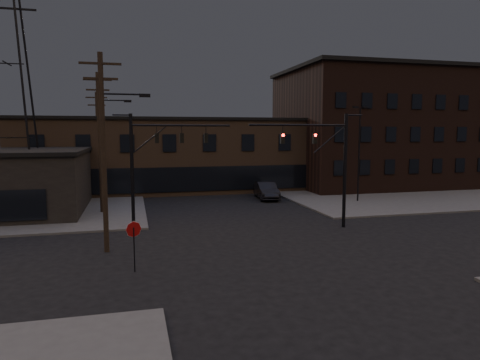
# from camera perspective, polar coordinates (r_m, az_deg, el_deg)

# --- Properties ---
(ground) EXTENTS (140.00, 140.00, 0.00)m
(ground) POSITION_cam_1_polar(r_m,az_deg,el_deg) (24.95, 5.07, -9.27)
(ground) COLOR black
(ground) RESTS_ON ground
(sidewalk_ne) EXTENTS (30.00, 30.00, 0.15)m
(sidewalk_ne) POSITION_cam_1_polar(r_m,az_deg,el_deg) (54.20, 19.51, -1.01)
(sidewalk_ne) COLOR #474744
(sidewalk_ne) RESTS_ON ground
(building_row) EXTENTS (40.00, 12.00, 8.00)m
(building_row) POSITION_cam_1_polar(r_m,az_deg,el_deg) (51.35, -5.26, 3.33)
(building_row) COLOR brown
(building_row) RESTS_ON ground
(building_right) EXTENTS (22.00, 16.00, 14.00)m
(building_right) POSITION_cam_1_polar(r_m,az_deg,el_deg) (57.15, 17.54, 6.38)
(building_right) COLOR black
(building_right) RESTS_ON ground
(traffic_signal_near) EXTENTS (7.12, 0.24, 8.00)m
(traffic_signal_near) POSITION_cam_1_polar(r_m,az_deg,el_deg) (30.31, 11.94, 2.87)
(traffic_signal_near) COLOR black
(traffic_signal_near) RESTS_ON ground
(traffic_signal_far) EXTENTS (7.12, 0.24, 8.00)m
(traffic_signal_far) POSITION_cam_1_polar(r_m,az_deg,el_deg) (30.73, -11.85, 3.07)
(traffic_signal_far) COLOR black
(traffic_signal_far) RESTS_ON ground
(stop_sign) EXTENTS (0.72, 0.33, 2.48)m
(stop_sign) POSITION_cam_1_polar(r_m,az_deg,el_deg) (21.24, -13.98, -7.08)
(stop_sign) COLOR black
(stop_sign) RESTS_ON ground
(utility_pole_near) EXTENTS (3.70, 0.28, 11.00)m
(utility_pole_near) POSITION_cam_1_polar(r_m,az_deg,el_deg) (24.71, -17.62, 4.11)
(utility_pole_near) COLOR black
(utility_pole_near) RESTS_ON ground
(utility_pole_mid) EXTENTS (3.70, 0.28, 11.50)m
(utility_pole_mid) POSITION_cam_1_polar(r_m,az_deg,el_deg) (36.74, -18.12, 5.15)
(utility_pole_mid) COLOR black
(utility_pole_mid) RESTS_ON ground
(utility_pole_far) EXTENTS (2.20, 0.28, 11.00)m
(utility_pole_far) POSITION_cam_1_polar(r_m,az_deg,el_deg) (48.79, -18.42, 4.97)
(utility_pole_far) COLOR black
(utility_pole_far) RESTS_ON ground
(transmission_tower) EXTENTS (7.00, 7.00, 25.00)m
(transmission_tower) POSITION_cam_1_polar(r_m,az_deg,el_deg) (42.27, -28.63, 13.49)
(transmission_tower) COLOR black
(transmission_tower) RESTS_ON ground
(lot_light_a) EXTENTS (1.50, 0.28, 9.14)m
(lot_light_a) POSITION_cam_1_polar(r_m,az_deg,el_deg) (42.26, 15.62, 4.52)
(lot_light_a) COLOR black
(lot_light_a) RESTS_ON ground
(lot_light_b) EXTENTS (1.50, 0.28, 9.14)m
(lot_light_b) POSITION_cam_1_polar(r_m,az_deg,el_deg) (49.65, 18.78, 4.66)
(lot_light_b) COLOR black
(lot_light_b) RESTS_ON ground
(parked_car_lot_a) EXTENTS (5.10, 3.55, 1.61)m
(parked_car_lot_a) POSITION_cam_1_polar(r_m,az_deg,el_deg) (50.20, 15.24, -0.42)
(parked_car_lot_a) COLOR black
(parked_car_lot_a) RESTS_ON sidewalk_ne
(parked_car_lot_b) EXTENTS (5.19, 2.41, 1.47)m
(parked_car_lot_b) POSITION_cam_1_polar(r_m,az_deg,el_deg) (51.69, 19.02, -0.44)
(parked_car_lot_b) COLOR #B1B1B3
(parked_car_lot_b) RESTS_ON sidewalk_ne
(car_crossing) EXTENTS (2.29, 5.33, 1.71)m
(car_crossing) POSITION_cam_1_polar(r_m,az_deg,el_deg) (43.26, 3.53, -1.41)
(car_crossing) COLOR black
(car_crossing) RESTS_ON ground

